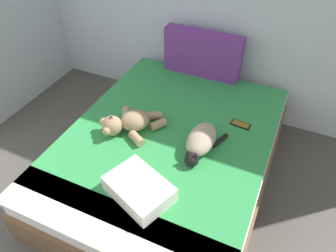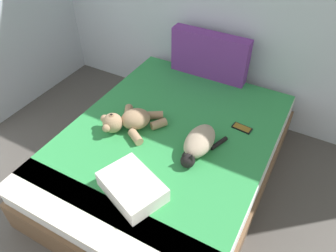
{
  "view_description": "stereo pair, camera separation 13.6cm",
  "coord_description": "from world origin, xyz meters",
  "px_view_note": "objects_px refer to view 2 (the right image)",
  "views": [
    {
      "loc": [
        2.52,
        1.08,
        2.08
      ],
      "look_at": [
        1.77,
        2.72,
        0.5
      ],
      "focal_mm": 33.92,
      "sensor_mm": 36.0,
      "label": 1
    },
    {
      "loc": [
        2.64,
        1.14,
        2.08
      ],
      "look_at": [
        1.77,
        2.72,
        0.5
      ],
      "focal_mm": 33.92,
      "sensor_mm": 36.0,
      "label": 2
    }
  ],
  "objects_px": {
    "throw_pillow": "(132,187)",
    "patterned_cushion": "(209,55)",
    "bed": "(168,155)",
    "cell_phone": "(242,128)",
    "cat": "(199,143)",
    "teddy_bear": "(129,121)"
  },
  "relations": [
    {
      "from": "cell_phone",
      "to": "cat",
      "type": "bearing_deg",
      "value": -118.05
    },
    {
      "from": "bed",
      "to": "cat",
      "type": "bearing_deg",
      "value": -8.85
    },
    {
      "from": "bed",
      "to": "patterned_cushion",
      "type": "height_order",
      "value": "patterned_cushion"
    },
    {
      "from": "cat",
      "to": "throw_pillow",
      "type": "bearing_deg",
      "value": -110.87
    },
    {
      "from": "patterned_cushion",
      "to": "throw_pillow",
      "type": "distance_m",
      "value": 1.5
    },
    {
      "from": "throw_pillow",
      "to": "cat",
      "type": "bearing_deg",
      "value": 69.13
    },
    {
      "from": "bed",
      "to": "patterned_cushion",
      "type": "distance_m",
      "value": 1.01
    },
    {
      "from": "cell_phone",
      "to": "bed",
      "type": "bearing_deg",
      "value": -144.27
    },
    {
      "from": "bed",
      "to": "throw_pillow",
      "type": "bearing_deg",
      "value": -84.03
    },
    {
      "from": "bed",
      "to": "throw_pillow",
      "type": "height_order",
      "value": "throw_pillow"
    },
    {
      "from": "patterned_cushion",
      "to": "cell_phone",
      "type": "distance_m",
      "value": 0.81
    },
    {
      "from": "bed",
      "to": "cell_phone",
      "type": "bearing_deg",
      "value": 35.73
    },
    {
      "from": "bed",
      "to": "cell_phone",
      "type": "distance_m",
      "value": 0.62
    },
    {
      "from": "patterned_cushion",
      "to": "cat",
      "type": "height_order",
      "value": "patterned_cushion"
    },
    {
      "from": "bed",
      "to": "patterned_cushion",
      "type": "relative_size",
      "value": 2.77
    },
    {
      "from": "bed",
      "to": "cell_phone",
      "type": "height_order",
      "value": "cell_phone"
    },
    {
      "from": "throw_pillow",
      "to": "patterned_cushion",
      "type": "bearing_deg",
      "value": 95.13
    },
    {
      "from": "throw_pillow",
      "to": "bed",
      "type": "bearing_deg",
      "value": 95.97
    },
    {
      "from": "bed",
      "to": "cat",
      "type": "distance_m",
      "value": 0.4
    },
    {
      "from": "bed",
      "to": "teddy_bear",
      "type": "distance_m",
      "value": 0.43
    },
    {
      "from": "cell_phone",
      "to": "throw_pillow",
      "type": "distance_m",
      "value": 1.0
    },
    {
      "from": "teddy_bear",
      "to": "cell_phone",
      "type": "distance_m",
      "value": 0.87
    }
  ]
}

